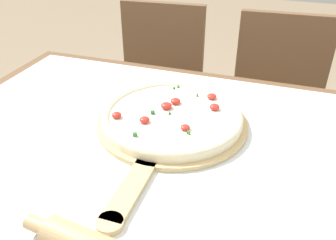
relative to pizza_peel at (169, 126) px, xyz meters
The scene contains 6 objects.
dining_table 0.15m from the pizza_peel, 89.12° to the right, with size 1.22×0.87×0.77m.
towel_cloth 0.07m from the pizza_peel, 89.12° to the right, with size 1.14×0.79×0.00m.
pizza_peel is the anchor object (origin of this frame).
pizza 0.03m from the pizza_peel, 89.95° to the left, with size 0.35×0.35×0.03m.
chair_left 0.79m from the pizza_peel, 112.60° to the left, with size 0.42×0.42×0.88m.
chair_right 0.78m from the pizza_peel, 70.32° to the left, with size 0.42×0.42×0.88m.
Camera 1 is at (0.23, -0.63, 1.26)m, focal length 38.00 mm.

